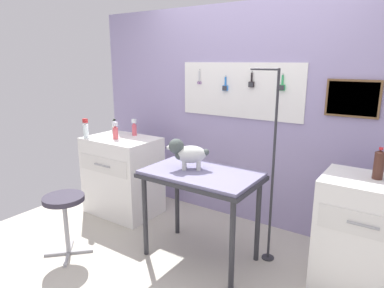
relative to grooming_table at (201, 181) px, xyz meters
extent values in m
cube|color=#B9B2A4|center=(-0.01, -0.33, -0.74)|extent=(4.40, 4.00, 0.04)
cube|color=#9A8EBA|center=(-0.01, 0.95, 0.43)|extent=(4.00, 0.06, 2.30)
cube|color=white|center=(-0.11, 0.91, 0.70)|extent=(1.38, 0.02, 0.57)
cylinder|color=gray|center=(-0.60, 0.90, 0.91)|extent=(0.01, 0.02, 0.01)
cube|color=silver|center=(-0.60, 0.89, 0.84)|extent=(0.01, 0.00, 0.11)
cube|color=silver|center=(-0.59, 0.89, 0.84)|extent=(0.01, 0.00, 0.11)
torus|color=#6D3A87|center=(-0.61, 0.89, 0.77)|extent=(0.03, 0.01, 0.03)
torus|color=#6D3A87|center=(-0.58, 0.89, 0.77)|extent=(0.03, 0.01, 0.03)
cylinder|color=gray|center=(-0.27, 0.90, 0.85)|extent=(0.01, 0.02, 0.01)
cylinder|color=blue|center=(-0.27, 0.89, 0.79)|extent=(0.02, 0.02, 0.09)
cube|color=blue|center=(-0.27, 0.89, 0.72)|extent=(0.06, 0.02, 0.06)
cube|color=#333338|center=(-0.27, 0.87, 0.72)|extent=(0.05, 0.01, 0.05)
cylinder|color=gray|center=(0.03, 0.90, 0.90)|extent=(0.01, 0.02, 0.01)
cylinder|color=black|center=(0.03, 0.89, 0.84)|extent=(0.02, 0.02, 0.09)
cube|color=black|center=(0.03, 0.89, 0.77)|extent=(0.06, 0.02, 0.06)
cube|color=#333338|center=(0.03, 0.87, 0.77)|extent=(0.05, 0.01, 0.05)
cylinder|color=gray|center=(0.35, 0.90, 0.88)|extent=(0.01, 0.02, 0.01)
cylinder|color=#2EA258|center=(0.35, 0.89, 0.83)|extent=(0.02, 0.02, 0.09)
cube|color=#2EA258|center=(0.35, 0.89, 0.75)|extent=(0.06, 0.02, 0.06)
cube|color=#333338|center=(0.35, 0.87, 0.75)|extent=(0.05, 0.01, 0.05)
cube|color=brown|center=(0.98, 0.91, 0.69)|extent=(0.44, 0.02, 0.33)
cube|color=#A27852|center=(0.98, 0.90, 0.69)|extent=(0.41, 0.01, 0.29)
cylinder|color=#2D2D33|center=(-0.44, -0.24, -0.35)|extent=(0.04, 0.04, 0.75)
cylinder|color=#2D2D33|center=(0.44, -0.24, -0.35)|extent=(0.04, 0.04, 0.75)
cylinder|color=#2D2D33|center=(-0.44, 0.24, -0.35)|extent=(0.04, 0.04, 0.75)
cylinder|color=#2D2D33|center=(0.44, 0.24, -0.35)|extent=(0.04, 0.04, 0.75)
cube|color=#2D2D33|center=(0.00, 0.00, 0.04)|extent=(0.99, 0.60, 0.03)
cube|color=slate|center=(0.00, 0.00, 0.07)|extent=(0.96, 0.58, 0.03)
cylinder|color=#2D2D33|center=(0.52, 0.32, -0.72)|extent=(0.11, 0.11, 0.01)
cylinder|color=#2D2D33|center=(0.52, 0.32, 0.11)|extent=(0.02, 0.02, 1.67)
cylinder|color=#2D2D33|center=(0.40, 0.32, 0.94)|extent=(0.24, 0.02, 0.02)
cylinder|color=silver|center=(-0.14, -0.04, 0.13)|extent=(0.04, 0.04, 0.09)
cylinder|color=silver|center=(-0.19, 0.02, 0.13)|extent=(0.04, 0.04, 0.09)
cylinder|color=silver|center=(-0.04, 0.02, 0.13)|extent=(0.04, 0.04, 0.09)
cylinder|color=silver|center=(-0.08, 0.09, 0.13)|extent=(0.04, 0.04, 0.09)
ellipsoid|color=silver|center=(-0.12, 0.02, 0.22)|extent=(0.31, 0.29, 0.15)
ellipsoid|color=#48524F|center=(-0.20, -0.03, 0.21)|extent=(0.14, 0.15, 0.08)
sphere|color=#48524F|center=(-0.22, -0.05, 0.29)|extent=(0.13, 0.13, 0.13)
ellipsoid|color=silver|center=(-0.27, -0.08, 0.28)|extent=(0.08, 0.07, 0.04)
sphere|color=black|center=(-0.29, -0.09, 0.28)|extent=(0.02, 0.02, 0.02)
ellipsoid|color=#48524F|center=(-0.18, -0.09, 0.30)|extent=(0.05, 0.05, 0.07)
ellipsoid|color=#48524F|center=(-0.24, 0.01, 0.30)|extent=(0.05, 0.05, 0.07)
sphere|color=#48524F|center=(-0.01, 0.09, 0.24)|extent=(0.06, 0.06, 0.06)
cube|color=white|center=(-1.26, 0.30, -0.28)|extent=(0.80, 0.56, 0.89)
cube|color=silver|center=(-1.26, 0.02, -0.08)|extent=(0.70, 0.01, 0.18)
cylinder|color=#99999E|center=(-1.26, 0.01, -0.08)|extent=(0.24, 0.02, 0.02)
cube|color=white|center=(1.26, 0.36, -0.28)|extent=(0.68, 0.52, 0.88)
cube|color=silver|center=(1.26, 0.10, -0.09)|extent=(0.60, 0.01, 0.18)
cylinder|color=#99999E|center=(1.26, 0.09, -0.09)|extent=(0.20, 0.02, 0.02)
cylinder|color=#9E9EA3|center=(-1.03, -0.64, -0.46)|extent=(0.04, 0.04, 0.52)
cube|color=#9E9EA3|center=(-0.95, -0.57, -0.71)|extent=(0.17, 0.17, 0.02)
cube|color=#9E9EA3|center=(-1.10, -0.57, -0.71)|extent=(0.17, 0.17, 0.02)
cube|color=#9E9EA3|center=(-1.10, -0.72, -0.71)|extent=(0.17, 0.17, 0.02)
cube|color=#9E9EA3|center=(-0.95, -0.72, -0.71)|extent=(0.17, 0.17, 0.02)
cylinder|color=#363140|center=(-1.03, -0.64, -0.18)|extent=(0.36, 0.36, 0.04)
cylinder|color=#D7545C|center=(-1.26, 0.23, 0.23)|extent=(0.06, 0.06, 0.13)
cylinder|color=#D7545C|center=(-1.26, 0.23, 0.30)|extent=(0.03, 0.03, 0.02)
cube|color=silver|center=(-1.26, 0.23, 0.34)|extent=(0.05, 0.03, 0.04)
cylinder|color=white|center=(-1.57, 0.08, 0.24)|extent=(0.06, 0.06, 0.15)
cylinder|color=white|center=(-1.57, 0.08, 0.33)|extent=(0.03, 0.03, 0.02)
cube|color=red|center=(-1.57, 0.08, 0.36)|extent=(0.05, 0.03, 0.04)
cylinder|color=#D75464|center=(-1.22, 0.48, 0.23)|extent=(0.05, 0.05, 0.12)
cylinder|color=#D75464|center=(-1.22, 0.48, 0.30)|extent=(0.02, 0.02, 0.02)
cube|color=silver|center=(-1.22, 0.48, 0.33)|extent=(0.05, 0.03, 0.04)
cylinder|color=#B2BCB4|center=(-1.52, 0.45, 0.23)|extent=(0.06, 0.06, 0.12)
cylinder|color=black|center=(-1.52, 0.45, 0.30)|extent=(0.03, 0.03, 0.03)
cube|color=black|center=(-1.50, 0.45, 0.33)|extent=(0.03, 0.01, 0.01)
cylinder|color=#46251C|center=(1.28, 0.41, 0.26)|extent=(0.07, 0.07, 0.20)
cone|color=#46251C|center=(1.28, 0.41, 0.37)|extent=(0.07, 0.07, 0.02)
cylinder|color=red|center=(1.28, 0.41, 0.39)|extent=(0.03, 0.03, 0.02)
camera|label=1|loc=(1.48, -2.31, 1.01)|focal=31.75mm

